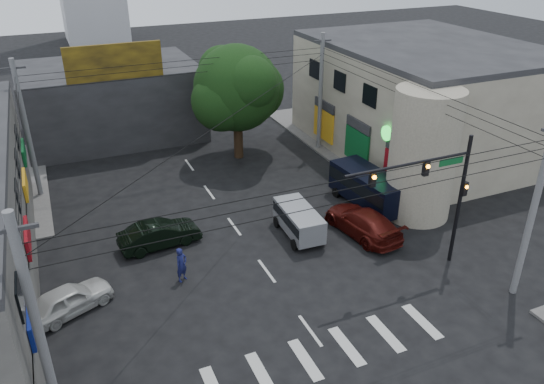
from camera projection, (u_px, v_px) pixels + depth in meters
ground at (282, 293)px, 26.20m from camera, size 160.00×160.00×0.00m
sidewalk_far_right at (382, 128)px, 47.31m from camera, size 16.00×16.00×0.15m
building_right at (423, 100)px, 41.44m from camera, size 14.00×18.00×8.00m
corner_column at (423, 155)px, 31.59m from camera, size 4.00×4.00×8.00m
building_far at (112, 101)px, 44.69m from camera, size 14.00×10.00×6.00m
billboard at (114, 62)px, 38.75m from camera, size 7.00×0.30×2.60m
street_tree at (237, 88)px, 39.06m from camera, size 6.40×6.40×8.70m
traffic_gantry at (437, 186)px, 25.98m from camera, size 7.10×0.35×7.20m
utility_pole_near_left at (40, 339)px, 16.70m from camera, size 0.32×0.32×9.20m
utility_pole_near_right at (533, 211)px, 24.18m from camera, size 0.32×0.32×9.20m
utility_pole_far_left at (27, 131)px, 33.47m from camera, size 0.32×0.32×9.20m
utility_pole_far_right at (321, 94)px, 40.96m from camera, size 0.32×0.32×9.20m
dark_sedan at (160, 234)px, 29.72m from camera, size 2.49×4.84×1.49m
white_compact at (69, 299)px, 24.63m from camera, size 4.67×5.31×1.40m
maroon_sedan at (363, 222)px, 30.86m from camera, size 3.61×5.99×1.57m
silver_minivan at (299, 222)px, 30.67m from camera, size 4.14×2.03×1.71m
navy_van at (368, 189)px, 33.84m from camera, size 6.09×3.10×2.30m
traffic_officer at (182, 265)px, 26.72m from camera, size 1.09×1.07×1.88m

